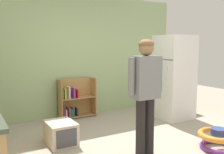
# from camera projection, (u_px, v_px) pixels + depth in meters

# --- Properties ---
(ground_plane) EXTENTS (12.00, 12.00, 0.00)m
(ground_plane) POSITION_uv_depth(u_px,v_px,m) (137.00, 150.00, 3.77)
(ground_plane) COLOR #A89E8C
(ground_plane) RESTS_ON ground
(back_wall) EXTENTS (5.20, 0.06, 2.70)m
(back_wall) POSITION_uv_depth(u_px,v_px,m) (76.00, 55.00, 5.61)
(back_wall) COLOR #9EB982
(back_wall) RESTS_ON ground
(refrigerator) EXTENTS (0.73, 0.68, 1.78)m
(refrigerator) POSITION_uv_depth(u_px,v_px,m) (174.00, 77.00, 5.40)
(refrigerator) COLOR white
(refrigerator) RESTS_ON ground
(bookshelf) EXTENTS (0.80, 0.28, 0.85)m
(bookshelf) POSITION_uv_depth(u_px,v_px,m) (74.00, 101.00, 5.49)
(bookshelf) COLOR #B1804A
(bookshelf) RESTS_ON ground
(standing_person) EXTENTS (0.57, 0.22, 1.64)m
(standing_person) POSITION_uv_depth(u_px,v_px,m) (146.00, 87.00, 3.47)
(standing_person) COLOR black
(standing_person) RESTS_ON ground
(baby_walker) EXTENTS (0.60, 0.60, 0.32)m
(baby_walker) POSITION_uv_depth(u_px,v_px,m) (218.00, 139.00, 3.78)
(baby_walker) COLOR purple
(baby_walker) RESTS_ON ground
(pet_carrier) EXTENTS (0.42, 0.55, 0.36)m
(pet_carrier) POSITION_uv_depth(u_px,v_px,m) (61.00, 133.00, 3.98)
(pet_carrier) COLOR beige
(pet_carrier) RESTS_ON ground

